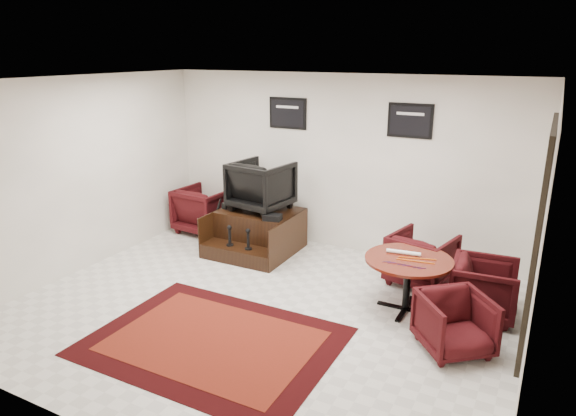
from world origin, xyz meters
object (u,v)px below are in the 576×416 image
object	(u,v)px
table_chair_window	(485,286)
table_chair_corner	(455,321)
armchair_side	(204,207)
shine_chair	(261,183)
meeting_table	(408,265)
table_chair_back	(422,256)
shine_podium	(258,232)

from	to	relation	value
table_chair_window	table_chair_corner	size ratio (longest dim) A/B	1.09
armchair_side	shine_chair	bearing A→B (deg)	175.56
meeting_table	table_chair_back	distance (m)	0.88
shine_chair	table_chair_corner	distance (m)	3.86
shine_chair	table_chair_corner	size ratio (longest dim) A/B	1.24
armchair_side	table_chair_back	xyz separation A→B (m)	(3.96, -0.39, -0.04)
shine_podium	shine_chair	xyz separation A→B (m)	(-0.00, 0.14, 0.79)
shine_chair	table_chair_back	bearing A→B (deg)	-176.51
shine_chair	meeting_table	world-z (taller)	shine_chair
shine_podium	armchair_side	size ratio (longest dim) A/B	1.46
shine_podium	shine_chair	world-z (taller)	shine_chair
meeting_table	table_chair_window	world-z (taller)	table_chair_window
shine_podium	table_chair_back	world-z (taller)	table_chair_back
shine_chair	meeting_table	distance (m)	2.93
table_chair_corner	armchair_side	bearing A→B (deg)	118.43
table_chair_window	shine_podium	bearing A→B (deg)	76.32
shine_podium	table_chair_back	xyz separation A→B (m)	(2.66, -0.06, 0.10)
shine_podium	meeting_table	xyz separation A→B (m)	(2.69, -0.91, 0.31)
table_chair_window	table_chair_corner	bearing A→B (deg)	165.97
meeting_table	shine_chair	bearing A→B (deg)	158.74
table_chair_corner	meeting_table	bearing A→B (deg)	97.08
shine_podium	meeting_table	distance (m)	2.86
shine_podium	table_chair_corner	size ratio (longest dim) A/B	1.83
meeting_table	table_chair_corner	world-z (taller)	table_chair_corner
armchair_side	meeting_table	world-z (taller)	armchair_side
shine_podium	table_chair_window	world-z (taller)	table_chair_window
shine_chair	table_chair_window	bearing A→B (deg)	176.00
meeting_table	table_chair_window	xyz separation A→B (m)	(0.87, 0.31, -0.22)
shine_podium	table_chair_window	size ratio (longest dim) A/B	1.68
meeting_table	shine_podium	bearing A→B (deg)	161.30
meeting_table	table_chair_corner	size ratio (longest dim) A/B	1.50
shine_podium	meeting_table	bearing A→B (deg)	-18.70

